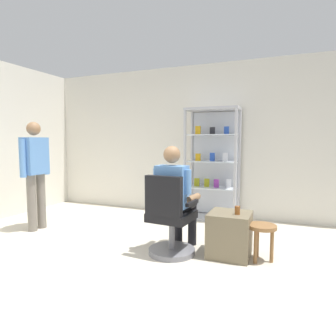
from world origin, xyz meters
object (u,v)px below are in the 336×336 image
object	(u,v)px
wooden_stool	(262,232)
tea_glass	(237,210)
seated_shopkeeper	(176,193)
storage_crate	(230,234)
standing_customer	(35,169)
office_chair	(170,222)
display_cabinet_main	(213,164)

from	to	relation	value
wooden_stool	tea_glass	bearing A→B (deg)	-173.08
seated_shopkeeper	storage_crate	distance (m)	0.79
seated_shopkeeper	tea_glass	bearing A→B (deg)	3.14
standing_customer	wooden_stool	bearing A→B (deg)	1.06
office_chair	wooden_stool	xyz separation A→B (m)	(1.02, 0.24, -0.06)
display_cabinet_main	office_chair	bearing A→B (deg)	-91.84
display_cabinet_main	seated_shopkeeper	size ratio (longest dim) A/B	1.47
display_cabinet_main	storage_crate	world-z (taller)	display_cabinet_main
display_cabinet_main	seated_shopkeeper	distance (m)	1.70
storage_crate	display_cabinet_main	bearing A→B (deg)	110.57
storage_crate	wooden_stool	distance (m)	0.37
display_cabinet_main	office_chair	world-z (taller)	display_cabinet_main
standing_customer	seated_shopkeeper	bearing A→B (deg)	-0.32
display_cabinet_main	wooden_stool	distance (m)	1.98
seated_shopkeeper	storage_crate	xyz separation A→B (m)	(0.64, 0.09, -0.46)
storage_crate	standing_customer	bearing A→B (deg)	-178.49
display_cabinet_main	tea_glass	size ratio (longest dim) A/B	19.73
storage_crate	wooden_stool	xyz separation A→B (m)	(0.36, -0.02, 0.07)
display_cabinet_main	standing_customer	bearing A→B (deg)	-144.21
standing_customer	wooden_stool	distance (m)	3.33
office_chair	standing_customer	xyz separation A→B (m)	(-2.26, 0.18, 0.54)
office_chair	standing_customer	size ratio (longest dim) A/B	0.59
display_cabinet_main	storage_crate	bearing A→B (deg)	-69.43
office_chair	tea_glass	size ratio (longest dim) A/B	9.97
display_cabinet_main	wooden_stool	world-z (taller)	display_cabinet_main
wooden_stool	display_cabinet_main	bearing A→B (deg)	120.76
tea_glass	standing_customer	xyz separation A→B (m)	(-3.00, -0.03, 0.37)
storage_crate	tea_glass	bearing A→B (deg)	-28.76
display_cabinet_main	tea_glass	xyz separation A→B (m)	(0.69, -1.64, -0.40)
display_cabinet_main	office_chair	xyz separation A→B (m)	(-0.06, -1.85, -0.57)
standing_customer	storage_crate	bearing A→B (deg)	1.51
seated_shopkeeper	storage_crate	bearing A→B (deg)	7.92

